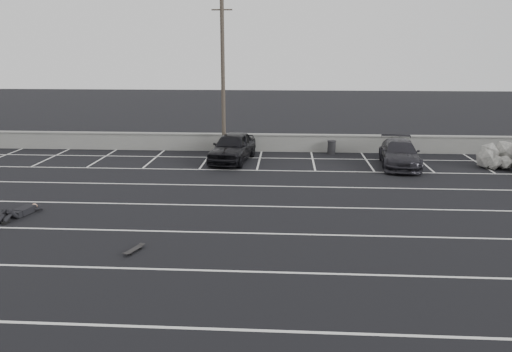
# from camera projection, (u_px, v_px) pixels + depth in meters

# --- Properties ---
(ground) EXTENTS (120.00, 120.00, 0.00)m
(ground) POSITION_uv_depth(u_px,v_px,m) (212.00, 232.00, 16.99)
(ground) COLOR black
(ground) RESTS_ON ground
(seawall) EXTENTS (50.00, 0.45, 1.06)m
(seawall) POSITION_uv_depth(u_px,v_px,m) (245.00, 142.00, 30.39)
(seawall) COLOR gray
(seawall) RESTS_ON ground
(stall_lines) EXTENTS (36.00, 20.05, 0.01)m
(stall_lines) POSITION_uv_depth(u_px,v_px,m) (225.00, 195.00, 21.26)
(stall_lines) COLOR silver
(stall_lines) RESTS_ON ground
(car_left) EXTENTS (2.61, 4.92, 1.59)m
(car_left) POSITION_uv_depth(u_px,v_px,m) (233.00, 147.00, 27.58)
(car_left) COLOR black
(car_left) RESTS_ON ground
(car_right) EXTENTS (2.38, 4.88, 1.37)m
(car_right) POSITION_uv_depth(u_px,v_px,m) (400.00, 154.00, 26.40)
(car_right) COLOR black
(car_right) RESTS_ON ground
(utility_pole) EXTENTS (1.17, 0.23, 8.76)m
(utility_pole) POSITION_uv_depth(u_px,v_px,m) (223.00, 78.00, 28.73)
(utility_pole) COLOR #4C4238
(utility_pole) RESTS_ON ground
(trash_bin) EXTENTS (0.66, 0.66, 0.81)m
(trash_bin) POSITION_uv_depth(u_px,v_px,m) (332.00, 147.00, 29.51)
(trash_bin) COLOR black
(trash_bin) RESTS_ON ground
(person) EXTENTS (1.95, 2.86, 0.49)m
(person) POSITION_uv_depth(u_px,v_px,m) (25.00, 207.00, 18.85)
(person) COLOR black
(person) RESTS_ON ground
(skateboard) EXTENTS (0.44, 0.77, 0.09)m
(skateboard) POSITION_uv_depth(u_px,v_px,m) (134.00, 250.00, 15.36)
(skateboard) COLOR black
(skateboard) RESTS_ON ground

